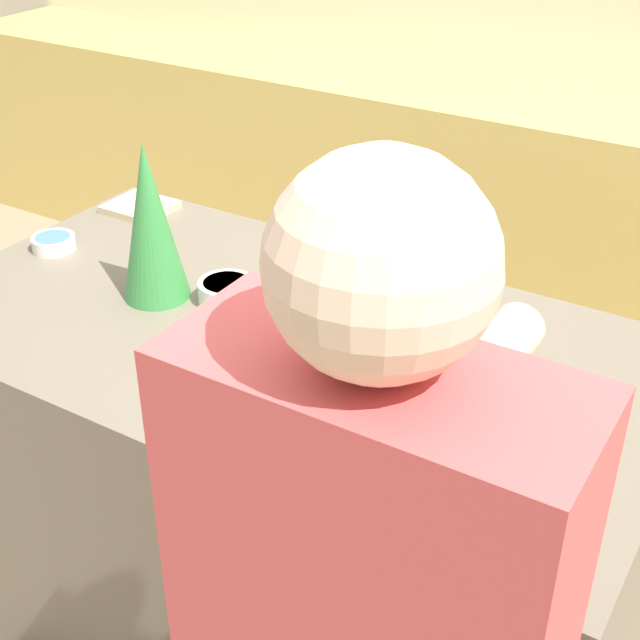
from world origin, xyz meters
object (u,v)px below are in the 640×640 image
at_px(candy_bowl_near_tray_left, 227,291).
at_px(gingerbread_house, 346,324).
at_px(candy_bowl_beside_tree, 294,274).
at_px(cookbook, 140,207).
at_px(decorative_tree, 150,223).
at_px(candy_bowl_near_tray_right, 464,319).
at_px(candy_bowl_behind_tray, 53,242).
at_px(mug, 292,291).
at_px(baking_tray, 345,370).

bearing_deg(candy_bowl_near_tray_left, gingerbread_house, -16.05).
distance_m(candy_bowl_beside_tree, cookbook, 0.62).
relative_size(decorative_tree, candy_bowl_near_tray_right, 3.02).
relative_size(candy_bowl_behind_tray, cookbook, 0.63).
xyz_separation_m(candy_bowl_beside_tree, mug, (0.06, -0.10, 0.02)).
bearing_deg(baking_tray, candy_bowl_near_tray_right, 63.82).
distance_m(candy_bowl_near_tray_left, candy_bowl_near_tray_right, 0.55).
distance_m(gingerbread_house, decorative_tree, 0.54).
xyz_separation_m(gingerbread_house, candy_bowl_near_tray_right, (0.14, 0.28, -0.09)).
height_order(baking_tray, decorative_tree, decorative_tree).
distance_m(candy_bowl_near_tray_left, candy_bowl_beside_tree, 0.18).
bearing_deg(candy_bowl_near_tray_left, cookbook, 150.83).
relative_size(gingerbread_house, candy_bowl_behind_tray, 2.38).
bearing_deg(baking_tray, decorative_tree, 174.94).
xyz_separation_m(decorative_tree, mug, (0.30, 0.13, -0.15)).
relative_size(candy_bowl_near_tray_left, candy_bowl_near_tray_right, 1.07).
xyz_separation_m(baking_tray, candy_bowl_near_tray_right, (0.14, 0.28, 0.02)).
bearing_deg(cookbook, candy_bowl_behind_tray, -94.16).
height_order(candy_bowl_near_tray_right, cookbook, candy_bowl_near_tray_right).
height_order(decorative_tree, mug, decorative_tree).
distance_m(gingerbread_house, cookbook, 0.99).
distance_m(baking_tray, mug, 0.30).
xyz_separation_m(gingerbread_house, candy_bowl_behind_tray, (-0.93, 0.09, -0.09)).
bearing_deg(candy_bowl_behind_tray, decorative_tree, -6.96).
relative_size(candy_bowl_near_tray_left, candy_bowl_beside_tree, 1.11).
distance_m(gingerbread_house, candy_bowl_beside_tree, 0.42).
xyz_separation_m(decorative_tree, cookbook, (-0.37, 0.35, -0.18)).
height_order(baking_tray, candy_bowl_near_tray_right, candy_bowl_near_tray_right).
distance_m(baking_tray, gingerbread_house, 0.11).
height_order(candy_bowl_behind_tray, cookbook, candy_bowl_behind_tray).
bearing_deg(gingerbread_house, cookbook, 156.06).
height_order(candy_bowl_behind_tray, candy_bowl_near_tray_right, candy_bowl_near_tray_right).
bearing_deg(gingerbread_house, decorative_tree, 174.96).
height_order(candy_bowl_near_tray_left, cookbook, candy_bowl_near_tray_left).
bearing_deg(candy_bowl_beside_tree, candy_bowl_near_tray_left, -116.42).
bearing_deg(candy_bowl_beside_tree, baking_tray, -41.91).
bearing_deg(candy_bowl_near_tray_left, mug, 24.48).
bearing_deg(candy_bowl_behind_tray, candy_bowl_beside_tree, 15.68).
relative_size(baking_tray, candy_bowl_behind_tray, 3.67).
bearing_deg(gingerbread_house, candy_bowl_near_tray_right, 63.87).
bearing_deg(candy_bowl_behind_tray, cookbook, 85.84).
height_order(candy_bowl_beside_tree, candy_bowl_behind_tray, same).
relative_size(candy_bowl_beside_tree, cookbook, 0.68).
bearing_deg(candy_bowl_behind_tray, baking_tray, -5.86).
bearing_deg(candy_bowl_near_tray_left, candy_bowl_behind_tray, -178.43).
distance_m(decorative_tree, mug, 0.35).
distance_m(candy_bowl_near_tray_left, mug, 0.15).
bearing_deg(candy_bowl_beside_tree, cookbook, 167.71).
distance_m(baking_tray, candy_bowl_near_tray_left, 0.40).
distance_m(candy_bowl_near_tray_left, candy_bowl_behind_tray, 0.54).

